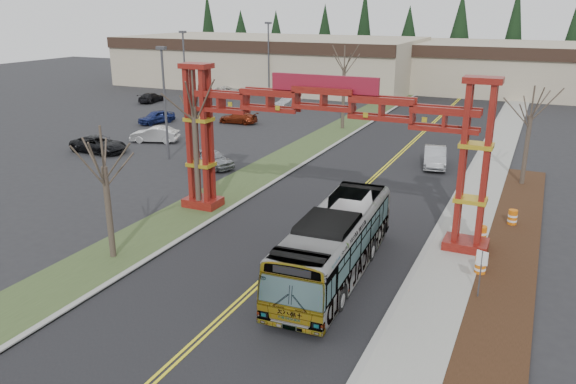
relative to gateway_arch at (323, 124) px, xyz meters
The scene contains 33 objects.
road 9.20m from the gateway_arch, 90.00° to the left, with size 12.00×110.00×0.02m, color black.
lane_line_left 9.19m from the gateway_arch, 90.98° to the left, with size 0.12×100.00×0.01m, color yellow.
lane_line_right 9.19m from the gateway_arch, 89.02° to the left, with size 0.12×100.00×0.01m, color yellow.
curb_right 11.03m from the gateway_arch, 48.70° to the left, with size 0.30×110.00×0.15m, color gray.
sidewalk_right 11.90m from the gateway_arch, 42.65° to the left, with size 2.60×110.00×0.14m, color gray.
landscape_strip 14.25m from the gateway_arch, 38.11° to the right, with size 2.60×50.00×0.12m, color black.
grass_median 12.18m from the gateway_arch, 138.81° to the left, with size 4.00×110.00×0.08m, color #364924.
curb_left 11.03m from the gateway_arch, 131.30° to the left, with size 0.30×110.00×0.15m, color gray.
gateway_arch is the anchor object (origin of this frame).
retail_building_west 61.78m from the gateway_arch, 119.07° to the left, with size 46.00×22.30×7.50m.
retail_building_east 62.80m from the gateway_arch, 80.83° to the left, with size 38.00×20.30×7.00m.
conifer_treeline 74.00m from the gateway_arch, 89.81° to the left, with size 116.10×5.60×13.00m.
transit_bus 7.52m from the gateway_arch, 62.93° to the right, with size 2.69×11.48×3.20m, color #9EA1A5.
silver_sedan 16.85m from the gateway_arch, 77.63° to the left, with size 1.65×4.72×1.55m, color #A5A8AD.
parked_car_near_a 15.77m from the gateway_arch, 146.93° to the left, with size 1.70×4.23×1.44m, color #929599.
parked_car_near_b 26.09m from the gateway_arch, 148.73° to the left, with size 1.55×4.45×1.47m, color white.
parked_car_near_c 25.72m from the gateway_arch, 161.25° to the left, with size 2.38×5.15×1.43m, color black.
parked_car_mid_a 31.39m from the gateway_arch, 128.37° to the left, with size 1.72×4.24×1.23m, color maroon.
parked_car_mid_b 34.55m from the gateway_arch, 142.91° to the left, with size 1.66×4.13×1.41m, color navy.
parked_car_far_a 39.70m from the gateway_arch, 117.46° to the left, with size 1.52×4.35×1.43m, color gray.
parked_car_far_b 51.68m from the gateway_arch, 126.75° to the left, with size 2.18×4.73×1.32m, color white.
parked_car_far_c 48.76m from the gateway_arch, 139.04° to the left, with size 1.77×4.36×1.26m, color black.
bare_tree_median_near 11.57m from the gateway_arch, 134.09° to the right, with size 3.05×3.05×6.75m.
bare_tree_median_mid 8.02m from the gateway_arch, behind, with size 3.22×3.22×8.54m.
bare_tree_median_far 27.52m from the gateway_arch, 106.90° to the left, with size 3.34×3.34×8.39m.
bare_tree_right_far 16.72m from the gateway_arch, 53.17° to the left, with size 3.07×3.07×7.00m.
light_pole_near 19.18m from the gateway_arch, 152.77° to the left, with size 0.79×0.39×9.08m.
light_pole_mid 39.46m from the gateway_arch, 135.51° to the left, with size 0.82×0.41×9.40m.
light_pole_far 49.25m from the gateway_arch, 120.04° to the left, with size 0.87×0.44×10.07m.
street_sign 11.35m from the gateway_arch, 28.37° to the right, with size 0.50×0.20×2.25m.
barrel_south 10.87m from the gateway_arch, 16.04° to the right, with size 0.53×0.53×0.98m.
barrel_mid 10.26m from the gateway_arch, ahead, with size 0.57×0.57×1.05m.
barrel_north 12.29m from the gateway_arch, 25.31° to the left, with size 0.52×0.52×0.97m.
Camera 1 is at (10.79, -10.03, 12.02)m, focal length 35.00 mm.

